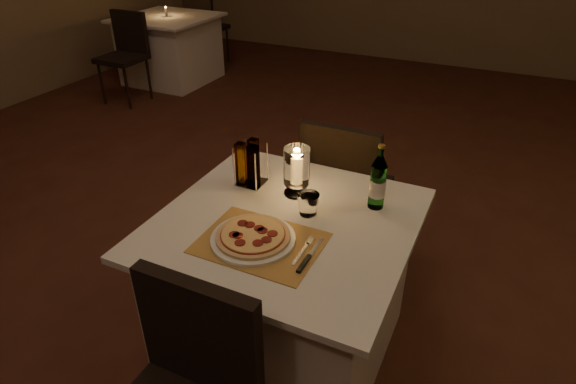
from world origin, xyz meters
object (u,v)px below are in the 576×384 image
at_px(water_bottle, 378,183).
at_px(neighbor_table_left, 171,49).
at_px(chair_far, 343,182).
at_px(plate, 253,239).
at_px(pizza, 253,235).
at_px(hurricane_candle, 297,168).
at_px(main_table, 286,289).
at_px(tumbler, 308,204).

bearing_deg(water_bottle, neighbor_table_left, 138.95).
distance_m(water_bottle, neighbor_table_left, 4.38).
distance_m(chair_far, plate, 0.92).
xyz_separation_m(pizza, water_bottle, (0.34, 0.43, 0.09)).
distance_m(chair_far, hurricane_candle, 0.60).
xyz_separation_m(main_table, hurricane_candle, (-0.05, 0.20, 0.49)).
distance_m(main_table, tumbler, 0.42).
xyz_separation_m(pizza, neighbor_table_left, (-2.94, 3.29, -0.39)).
bearing_deg(main_table, pizza, -105.51).
relative_size(plate, water_bottle, 1.13).
height_order(main_table, neighbor_table_left, same).
bearing_deg(main_table, water_bottle, 40.49).
bearing_deg(tumbler, plate, -113.28).
distance_m(tumbler, water_bottle, 0.30).
bearing_deg(chair_far, pizza, -93.20).
bearing_deg(main_table, hurricane_candle, 102.75).
height_order(tumbler, water_bottle, water_bottle).
relative_size(plate, pizza, 1.14).
bearing_deg(plate, main_table, 74.48).
bearing_deg(hurricane_candle, chair_far, 84.82).
bearing_deg(tumbler, hurricane_candle, 130.92).
relative_size(main_table, tumbler, 10.91).
distance_m(chair_far, neighbor_table_left, 3.83).
relative_size(main_table, pizza, 3.57).
distance_m(pizza, neighbor_table_left, 4.43).
height_order(main_table, hurricane_candle, hurricane_candle).
distance_m(main_table, chair_far, 0.74).
relative_size(tumbler, neighbor_table_left, 0.09).
relative_size(chair_far, tumbler, 9.82).
height_order(pizza, neighbor_table_left, pizza).
relative_size(water_bottle, neighbor_table_left, 0.28).
height_order(main_table, tumbler, tumbler).
relative_size(plate, neighbor_table_left, 0.32).
distance_m(main_table, water_bottle, 0.62).
relative_size(pizza, water_bottle, 0.99).
height_order(chair_far, water_bottle, water_bottle).
bearing_deg(tumbler, main_table, -127.75).
xyz_separation_m(main_table, neighbor_table_left, (-2.99, 3.11, 0.00)).
xyz_separation_m(plate, tumbler, (0.11, 0.26, 0.03)).
relative_size(main_table, chair_far, 1.11).
bearing_deg(pizza, chair_far, 86.80).
xyz_separation_m(hurricane_candle, neighbor_table_left, (-2.94, 2.91, -0.49)).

